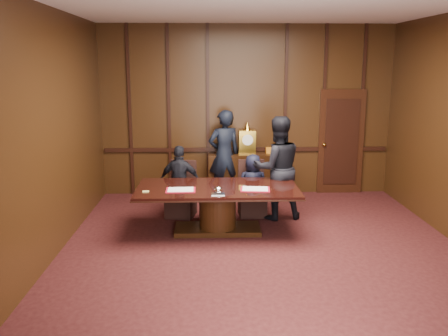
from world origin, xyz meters
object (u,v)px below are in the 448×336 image
at_px(sideboard, 247,173).
at_px(conference_table, 218,202).
at_px(signatory_left, 180,182).
at_px(signatory_right, 253,186).
at_px(witness_right, 277,168).
at_px(witness_left, 224,155).

relative_size(sideboard, conference_table, 0.61).
bearing_deg(conference_table, sideboard, 73.14).
height_order(signatory_left, signatory_right, signatory_left).
bearing_deg(signatory_left, conference_table, 140.13).
relative_size(sideboard, signatory_left, 1.23).
bearing_deg(witness_right, signatory_left, -12.07).
height_order(conference_table, signatory_left, signatory_left).
bearing_deg(witness_right, sideboard, -82.69).
bearing_deg(witness_left, witness_right, 107.10).
relative_size(signatory_left, witness_left, 0.72).
relative_size(signatory_left, witness_right, 0.71).
height_order(witness_left, witness_right, witness_right).
height_order(signatory_left, witness_right, witness_right).
bearing_deg(signatory_right, signatory_left, -1.59).
height_order(sideboard, witness_left, witness_left).
relative_size(sideboard, signatory_right, 1.40).
distance_m(sideboard, signatory_right, 1.36).
bearing_deg(witness_left, conference_table, 67.84).
distance_m(conference_table, witness_right, 1.33).
distance_m(signatory_left, witness_left, 1.48).
height_order(conference_table, witness_left, witness_left).
bearing_deg(witness_left, signatory_right, 94.42).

